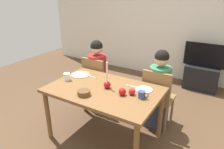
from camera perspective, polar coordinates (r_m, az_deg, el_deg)
ground_plane at (r=3.00m, az=-2.05°, el=-16.81°), size 7.68×7.68×0.00m
back_wall at (r=4.75m, az=15.55°, el=14.52°), size 6.40×0.10×2.60m
dining_table at (r=2.63m, az=-2.25°, el=-5.53°), size 1.40×0.90×0.75m
chair_left at (r=3.43m, az=-4.33°, el=-1.46°), size 0.40×0.40×0.90m
chair_right at (r=3.00m, az=12.48°, el=-5.67°), size 0.40×0.40×0.90m
person_left_child at (r=3.43m, az=-4.05°, el=-0.39°), size 0.30×0.30×1.17m
person_right_child at (r=3.00m, az=12.78°, el=-4.44°), size 0.30×0.30×1.17m
tv_stand at (r=4.57m, az=23.46°, el=-0.72°), size 0.64×0.40×0.48m
tv at (r=4.42m, az=24.40°, el=4.89°), size 0.79×0.05×0.46m
candle_centerpiece at (r=2.58m, az=-1.36°, el=-2.36°), size 0.09×0.09×0.34m
plate_left at (r=3.02m, az=-8.72°, el=-0.04°), size 0.25×0.25×0.01m
plate_right at (r=2.59m, az=8.84°, el=-4.12°), size 0.21×0.21×0.01m
mug_left at (r=2.87m, az=-12.33°, el=-0.61°), size 0.13×0.09×0.10m
mug_right at (r=2.38m, az=8.31°, el=-5.52°), size 0.13×0.08×0.09m
fork_left at (r=2.95m, az=-5.77°, el=-0.50°), size 0.18×0.05×0.01m
fork_right at (r=2.65m, az=5.59°, el=-3.26°), size 0.18×0.03×0.01m
bowl_walnuts at (r=2.45m, az=-7.80°, el=-5.02°), size 0.16×0.16×0.06m
apple_near_candle at (r=2.44m, az=5.52°, el=-4.75°), size 0.08×0.08×0.08m
apple_by_left_plate at (r=2.42m, az=2.86°, el=-4.78°), size 0.09×0.09×0.09m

